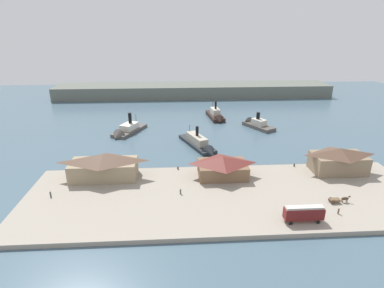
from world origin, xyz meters
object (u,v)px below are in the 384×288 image
ferry_shed_central_terminal (339,160)px  ferry_approaching_west (126,131)px  mooring_post_center_west (178,168)px  mooring_post_east (294,165)px  street_tram (304,213)px  pedestrian_by_tram (338,211)px  pedestrian_standing_center (51,194)px  ferry_moored_east (200,145)px  pedestrian_at_waters_edge (181,192)px  ferry_departing_north (216,116)px  ferry_shed_east_terminal (104,167)px  ferry_outer_harbor (255,124)px  ferry_shed_customs_shed (223,166)px  horse_cart (339,199)px

ferry_shed_central_terminal → ferry_approaching_west: (-72.60, 44.19, -3.90)m
mooring_post_center_west → mooring_post_east: 38.35m
street_tram → ferry_approaching_west: 86.56m
pedestrian_by_tram → pedestrian_standing_center: size_ratio=0.96×
ferry_shed_central_terminal → ferry_moored_east: ferry_shed_central_terminal is taller
pedestrian_by_tram → pedestrian_at_waters_edge: 40.40m
pedestrian_by_tram → ferry_departing_north: (-18.42, 87.75, -0.39)m
pedestrian_at_waters_edge → ferry_departing_north: size_ratio=0.08×
ferry_approaching_west → pedestrian_by_tram: bearing=-47.7°
ferry_shed_east_terminal → ferry_shed_central_terminal: size_ratio=1.22×
ferry_approaching_west → ferry_outer_harbor: 59.79m
ferry_shed_customs_shed → ferry_moored_east: size_ratio=0.61×
ferry_shed_central_terminal → ferry_outer_harbor: size_ratio=0.91×
ferry_shed_east_terminal → pedestrian_at_waters_edge: (22.85, -11.20, -2.99)m
pedestrian_by_tram → mooring_post_center_west: pedestrian_by_tram is taller
ferry_shed_customs_shed → pedestrian_by_tram: bearing=-41.2°
mooring_post_east → pedestrian_standing_center: bearing=-168.5°
pedestrian_at_waters_edge → ferry_approaching_west: 59.70m
mooring_post_east → pedestrian_at_waters_edge: bearing=-157.7°
ferry_outer_harbor → pedestrian_standing_center: bearing=-139.5°
ferry_shed_customs_shed → pedestrian_by_tram: ferry_shed_customs_shed is taller
ferry_shed_customs_shed → pedestrian_standing_center: (-48.33, -9.62, -2.42)m
ferry_shed_central_terminal → pedestrian_standing_center: bearing=-173.0°
street_tram → horse_cart: 14.90m
ferry_shed_central_terminal → ferry_outer_harbor: bearing=104.5°
street_tram → ferry_approaching_west: size_ratio=0.43×
mooring_post_east → ferry_departing_north: ferry_departing_north is taller
ferry_shed_east_terminal → ferry_shed_customs_shed: bearing=-1.5°
ferry_moored_east → mooring_post_east: bearing=-35.9°
pedestrian_standing_center → mooring_post_center_west: (34.75, 15.00, -0.35)m
pedestrian_by_tram → ferry_departing_north: 89.66m
street_tram → horse_cart: size_ratio=1.68×
horse_cart → ferry_departing_north: bearing=104.3°
pedestrian_standing_center → ferry_outer_harbor: (72.04, 61.48, -0.63)m
ferry_shed_central_terminal → pedestrian_by_tram: 25.97m
ferry_approaching_west → mooring_post_center_west: bearing=-60.8°
mooring_post_center_west → horse_cart: bearing=-28.4°
ferry_shed_east_terminal → ferry_outer_harbor: size_ratio=1.11×
ferry_shed_central_terminal → mooring_post_east: 13.42m
horse_cart → pedestrian_standing_center: 76.81m
ferry_shed_central_terminal → ferry_departing_north: bearing=114.8°
pedestrian_at_waters_edge → ferry_departing_north: (20.17, 75.79, -0.38)m
pedestrian_at_waters_edge → ferry_outer_harbor: ferry_outer_harbor is taller
pedestrian_at_waters_edge → mooring_post_center_west: size_ratio=1.86×
ferry_outer_harbor → mooring_post_center_west: bearing=-128.7°
ferry_shed_central_terminal → pedestrian_by_tram: size_ratio=9.79×
pedestrian_standing_center → ferry_approaching_west: (12.65, 54.63, -0.68)m
ferry_approaching_west → ferry_shed_east_terminal: bearing=-90.4°
street_tram → ferry_moored_east: bearing=111.2°
pedestrian_by_tram → horse_cart: bearing=62.1°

